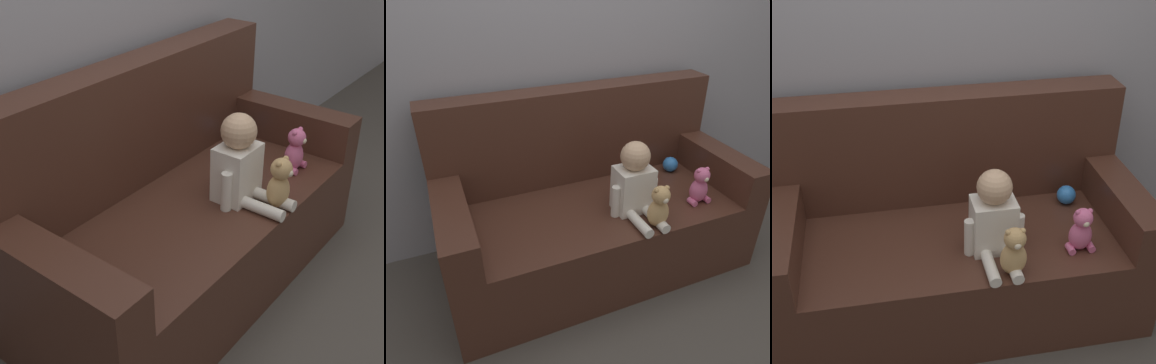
{
  "view_description": "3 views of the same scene",
  "coord_description": "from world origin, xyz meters",
  "views": [
    {
      "loc": [
        -1.58,
        -1.22,
        1.7
      ],
      "look_at": [
        -0.07,
        -0.06,
        0.58
      ],
      "focal_mm": 50.0,
      "sensor_mm": 36.0,
      "label": 1
    },
    {
      "loc": [
        -0.79,
        -1.6,
        1.6
      ],
      "look_at": [
        -0.12,
        -0.0,
        0.59
      ],
      "focal_mm": 35.0,
      "sensor_mm": 36.0,
      "label": 2
    },
    {
      "loc": [
        -0.35,
        -1.99,
        1.96
      ],
      "look_at": [
        0.03,
        -0.03,
        0.73
      ],
      "focal_mm": 50.0,
      "sensor_mm": 36.0,
      "label": 3
    }
  ],
  "objects": [
    {
      "name": "couch",
      "position": [
        0.0,
        0.07,
        0.35
      ],
      "size": [
        1.73,
        0.82,
        1.01
      ],
      "color": "#47281E",
      "rests_on": "ground_plane"
    },
    {
      "name": "person_baby",
      "position": [
        0.13,
        -0.17,
        0.62
      ],
      "size": [
        0.27,
        0.34,
        0.4
      ],
      "color": "white",
      "rests_on": "couch"
    },
    {
      "name": "toy_ball",
      "position": [
        0.58,
        0.13,
        0.49
      ],
      "size": [
        0.1,
        0.1,
        0.1
      ],
      "color": "#337FDB",
      "rests_on": "couch"
    },
    {
      "name": "wall_back",
      "position": [
        0.0,
        0.49,
        1.3
      ],
      "size": [
        8.0,
        0.05,
        2.6
      ],
      "color": "#93939E",
      "rests_on": "ground_plane"
    },
    {
      "name": "plush_toy_side",
      "position": [
        0.51,
        -0.23,
        0.55
      ],
      "size": [
        0.13,
        0.1,
        0.22
      ],
      "color": "#DB6699",
      "rests_on": "couch"
    },
    {
      "name": "teddy_bear_brown",
      "position": [
        0.18,
        -0.34,
        0.56
      ],
      "size": [
        0.11,
        0.11,
        0.23
      ],
      "color": "tan",
      "rests_on": "couch"
    },
    {
      "name": "ground_plane",
      "position": [
        0.0,
        0.0,
        0.0
      ],
      "size": [
        12.0,
        12.0,
        0.0
      ],
      "primitive_type": "plane",
      "color": "#4C4742"
    }
  ]
}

